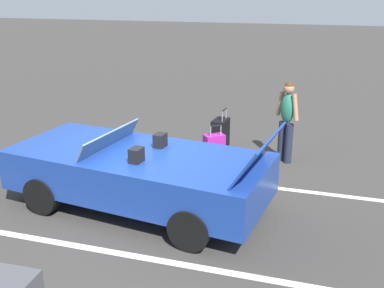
{
  "coord_description": "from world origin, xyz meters",
  "views": [
    {
      "loc": [
        -2.7,
        6.04,
        3.37
      ],
      "look_at": [
        -0.55,
        -1.14,
        0.75
      ],
      "focal_mm": 41.87,
      "sensor_mm": 36.0,
      "label": 1
    }
  ],
  "objects_px": {
    "suitcase_medium_bright": "(214,149)",
    "traveler_person": "(287,118)",
    "suitcase_large_black": "(220,136)",
    "convertible_car": "(128,171)"
  },
  "relations": [
    {
      "from": "suitcase_large_black",
      "to": "convertible_car",
      "type": "bearing_deg",
      "value": 78.14
    },
    {
      "from": "convertible_car",
      "to": "suitcase_medium_bright",
      "type": "bearing_deg",
      "value": -105.41
    },
    {
      "from": "convertible_car",
      "to": "traveler_person",
      "type": "xyz_separation_m",
      "value": [
        -2.24,
        -2.69,
        0.34
      ]
    },
    {
      "from": "convertible_car",
      "to": "traveler_person",
      "type": "height_order",
      "value": "traveler_person"
    },
    {
      "from": "suitcase_large_black",
      "to": "traveler_person",
      "type": "xyz_separation_m",
      "value": [
        -1.38,
        0.12,
        0.56
      ]
    },
    {
      "from": "suitcase_large_black",
      "to": "traveler_person",
      "type": "height_order",
      "value": "traveler_person"
    },
    {
      "from": "suitcase_medium_bright",
      "to": "traveler_person",
      "type": "height_order",
      "value": "traveler_person"
    },
    {
      "from": "traveler_person",
      "to": "suitcase_medium_bright",
      "type": "bearing_deg",
      "value": -27.54
    },
    {
      "from": "suitcase_large_black",
      "to": "traveler_person",
      "type": "bearing_deg",
      "value": -179.82
    },
    {
      "from": "suitcase_large_black",
      "to": "suitcase_medium_bright",
      "type": "distance_m",
      "value": 0.69
    }
  ]
}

